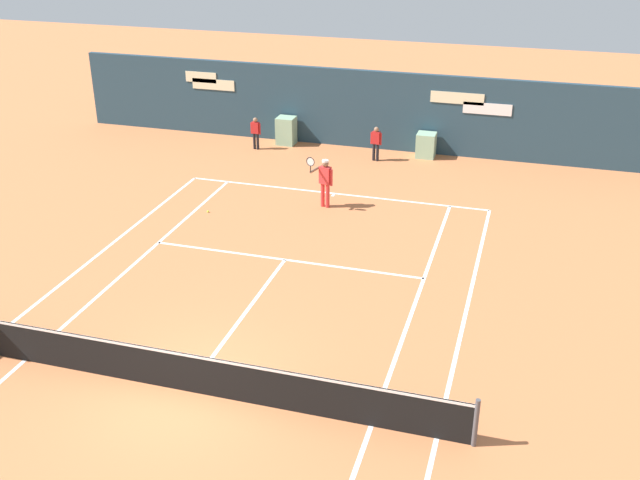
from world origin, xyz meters
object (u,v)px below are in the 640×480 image
object	(u,v)px
tennis_ball_mid_court	(208,211)
ball_kid_right_post	(376,141)
player_on_baseline	(325,179)
ball_kid_centre_post	(256,131)

from	to	relation	value
tennis_ball_mid_court	ball_kid_right_post	bearing A→B (deg)	57.67
player_on_baseline	ball_kid_centre_post	bearing A→B (deg)	-35.83
ball_kid_centre_post	tennis_ball_mid_court	xyz separation A→B (m)	(0.80, -6.54, -0.72)
ball_kid_right_post	player_on_baseline	bearing A→B (deg)	91.15
ball_kid_right_post	tennis_ball_mid_court	distance (m)	7.77
player_on_baseline	tennis_ball_mid_court	bearing A→B (deg)	36.76
ball_kid_centre_post	ball_kid_right_post	xyz separation A→B (m)	(4.94, 0.00, 0.02)
player_on_baseline	ball_kid_right_post	size ratio (longest dim) A/B	1.38
player_on_baseline	ball_kid_centre_post	xyz separation A→B (m)	(-4.33, 5.01, -0.23)
ball_kid_centre_post	ball_kid_right_post	world-z (taller)	ball_kid_right_post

